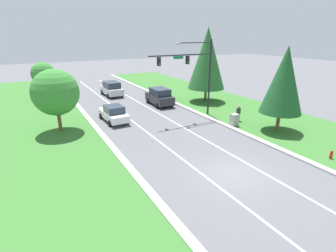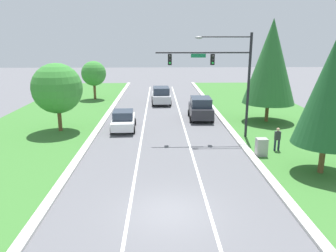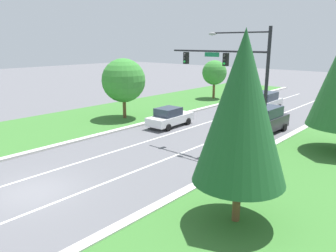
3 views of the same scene
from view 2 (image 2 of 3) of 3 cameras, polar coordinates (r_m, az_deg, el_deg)
The scene contains 15 objects.
ground_plane at distance 15.09m, azimuth 0.21°, elevation -14.81°, with size 160.00×160.00×0.00m, color #5B5B60.
curb_strip_right at distance 16.23m, azimuth 21.16°, elevation -13.34°, with size 0.50×90.00×0.15m.
curb_strip_left at distance 15.92m, azimuth -21.22°, elevation -13.91°, with size 0.50×90.00×0.15m.
lane_stripe_inner_left at distance 15.14m, azimuth -6.85°, elevation -14.80°, with size 0.14×81.00×0.01m.
lane_stripe_inner_right at distance 15.25m, azimuth 7.21°, elevation -14.60°, with size 0.14×81.00×0.01m.
traffic_signal_mast at distance 25.12m, azimuth 9.56°, elevation 9.63°, with size 7.13×0.41×7.99m.
silver_suv at distance 39.33m, azimuth -1.21°, elevation 5.36°, with size 2.37×4.65×2.03m.
white_sedan at distance 28.24m, azimuth -7.76°, elevation 1.04°, with size 2.17×4.59×1.67m.
charcoal_suv at distance 31.80m, azimuth 5.70°, elevation 3.10°, with size 2.36×4.56×2.12m.
utility_cabinet at distance 22.33m, azimuth 15.95°, elevation -3.63°, with size 0.70×0.60×1.24m.
pedestrian at distance 23.56m, azimuth 18.51°, elevation -2.08°, with size 0.40×0.22×1.69m.
conifer_near_right_tree at distance 19.77m, azimuth 26.42°, elevation 5.24°, with size 3.63×3.63×7.62m.
oak_near_left_tree at distance 42.85m, azimuth -12.81°, elevation 8.90°, with size 3.10×3.10×4.92m.
conifer_far_right_tree at distance 31.19m, azimuth 17.47°, elevation 10.61°, with size 4.69×4.69×9.32m.
oak_far_left_tree at distance 28.22m, azimuth -18.76°, elevation 6.22°, with size 4.08×4.08×5.69m.
Camera 2 is at (-0.44, -13.12, 7.44)m, focal length 35.00 mm.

